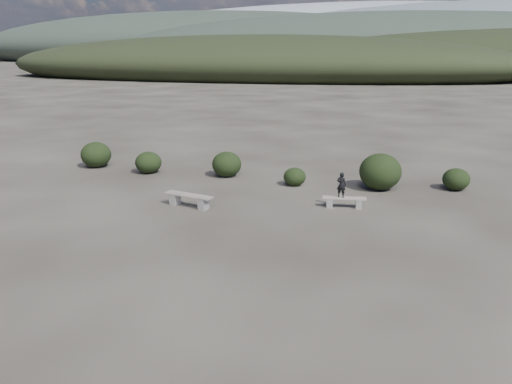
% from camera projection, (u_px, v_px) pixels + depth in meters
% --- Properties ---
extents(ground, '(1200.00, 1200.00, 0.00)m').
position_uv_depth(ground, '(198.00, 261.00, 14.03)').
color(ground, '#292520').
rests_on(ground, ground).
extents(bench_left, '(2.00, 0.83, 0.49)m').
position_uv_depth(bench_left, '(189.00, 199.00, 18.73)').
color(bench_left, slate).
rests_on(bench_left, ground).
extents(bench_right, '(1.65, 0.55, 0.40)m').
position_uv_depth(bench_right, '(344.00, 201.00, 18.65)').
color(bench_right, slate).
rests_on(bench_right, ground).
extents(seated_person, '(0.38, 0.29, 0.96)m').
position_uv_depth(seated_person, '(341.00, 185.00, 18.50)').
color(seated_person, black).
rests_on(seated_person, bench_right).
extents(shrub_a, '(1.26, 1.26, 1.03)m').
position_uv_depth(shrub_a, '(148.00, 162.00, 23.86)').
color(shrub_a, black).
rests_on(shrub_a, ground).
extents(shrub_b, '(1.36, 1.36, 1.17)m').
position_uv_depth(shrub_b, '(227.00, 164.00, 23.19)').
color(shrub_b, black).
rests_on(shrub_b, ground).
extents(shrub_c, '(0.98, 0.98, 0.79)m').
position_uv_depth(shrub_c, '(295.00, 177.00, 21.69)').
color(shrub_c, black).
rests_on(shrub_c, ground).
extents(shrub_d, '(1.76, 1.76, 1.54)m').
position_uv_depth(shrub_d, '(380.00, 172.00, 20.98)').
color(shrub_d, black).
rests_on(shrub_d, ground).
extents(shrub_e, '(1.12, 1.12, 0.93)m').
position_uv_depth(shrub_e, '(456.00, 179.00, 20.97)').
color(shrub_e, black).
rests_on(shrub_e, ground).
extents(shrub_f, '(1.49, 1.49, 1.26)m').
position_uv_depth(shrub_f, '(96.00, 155.00, 25.06)').
color(shrub_f, black).
rests_on(shrub_f, ground).
extents(mountain_ridges, '(500.00, 400.00, 56.00)m').
position_uv_depth(mountain_ridges, '(381.00, 41.00, 327.04)').
color(mountain_ridges, black).
rests_on(mountain_ridges, ground).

